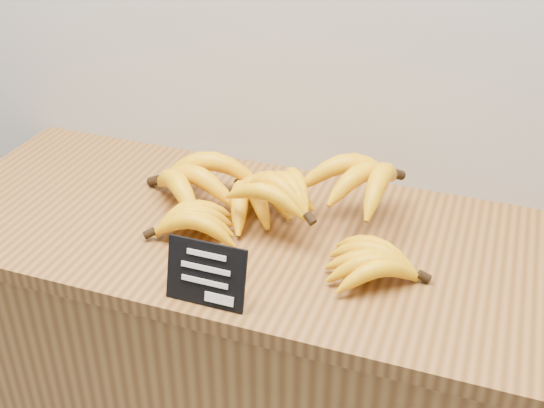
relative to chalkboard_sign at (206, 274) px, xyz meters
The scene contains 3 objects.
counter_top 0.24m from the chalkboard_sign, 78.26° to the left, with size 1.38×0.54×0.03m, color brown.
chalkboard_sign is the anchor object (origin of this frame).
banana_pile 0.26m from the chalkboard_sign, 83.86° to the left, with size 0.59×0.38×0.12m.
Camera 1 is at (0.39, 1.75, 1.63)m, focal length 45.00 mm.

